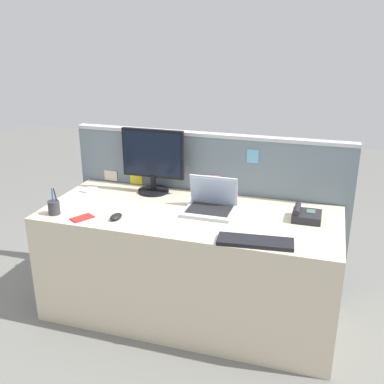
# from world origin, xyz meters

# --- Properties ---
(ground_plane) EXTENTS (10.00, 10.00, 0.00)m
(ground_plane) POSITION_xyz_m (0.00, 0.00, 0.00)
(ground_plane) COLOR slate
(desk) EXTENTS (1.87, 0.78, 0.73)m
(desk) POSITION_xyz_m (0.00, 0.00, 0.37)
(desk) COLOR beige
(desk) RESTS_ON ground_plane
(cubicle_divider) EXTENTS (1.98, 0.08, 1.15)m
(cubicle_divider) POSITION_xyz_m (-0.00, 0.43, 0.58)
(cubicle_divider) COLOR slate
(cubicle_divider) RESTS_ON ground_plane
(desktop_monitor) EXTENTS (0.45, 0.22, 0.45)m
(desktop_monitor) POSITION_xyz_m (-0.36, 0.29, 0.98)
(desktop_monitor) COLOR black
(desktop_monitor) RESTS_ON desk
(laptop) EXTENTS (0.31, 0.27, 0.21)m
(laptop) POSITION_xyz_m (0.12, 0.07, 0.78)
(laptop) COLOR #B2B5BC
(laptop) RESTS_ON desk
(desk_phone) EXTENTS (0.17, 0.17, 0.08)m
(desk_phone) POSITION_xyz_m (0.71, 0.10, 0.76)
(desk_phone) COLOR #232328
(desk_phone) RESTS_ON desk
(keyboard_main) EXTENTS (0.42, 0.18, 0.02)m
(keyboard_main) POSITION_xyz_m (0.47, -0.31, 0.75)
(keyboard_main) COLOR black
(keyboard_main) RESTS_ON desk
(computer_mouse_right_hand) EXTENTS (0.07, 0.11, 0.03)m
(computer_mouse_right_hand) POSITION_xyz_m (-0.40, -0.23, 0.75)
(computer_mouse_right_hand) COLOR black
(computer_mouse_right_hand) RESTS_ON desk
(pen_cup) EXTENTS (0.07, 0.07, 0.17)m
(pen_cup) POSITION_xyz_m (-0.80, -0.27, 0.78)
(pen_cup) COLOR #333338
(pen_cup) RESTS_ON desk
(cell_phone_red_case) EXTENTS (0.13, 0.15, 0.01)m
(cell_phone_red_case) POSITION_xyz_m (-0.60, -0.29, 0.74)
(cell_phone_red_case) COLOR #B22323
(cell_phone_red_case) RESTS_ON desk
(cell_phone_silver_slab) EXTENTS (0.09, 0.15, 0.01)m
(cell_phone_silver_slab) POSITION_xyz_m (-0.82, 0.19, 0.74)
(cell_phone_silver_slab) COLOR #B7BAC1
(cell_phone_silver_slab) RESTS_ON desk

